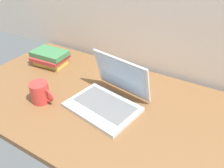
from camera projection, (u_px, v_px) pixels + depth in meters
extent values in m
cube|color=brown|center=(117.00, 110.00, 1.03)|extent=(1.60, 0.76, 0.03)
cube|color=silver|center=(102.00, 107.00, 1.01)|extent=(0.34, 0.27, 0.02)
cube|color=slate|center=(105.00, 104.00, 1.01)|extent=(0.29, 0.18, 0.00)
cube|color=silver|center=(122.00, 75.00, 1.03)|extent=(0.31, 0.11, 0.20)
cube|color=#A5C6EA|center=(121.00, 75.00, 1.03)|extent=(0.27, 0.09, 0.17)
cylinder|color=red|center=(40.00, 92.00, 1.03)|extent=(0.09, 0.09, 0.10)
torus|color=red|center=(48.00, 96.00, 1.01)|extent=(0.07, 0.01, 0.07)
cylinder|color=brown|center=(38.00, 85.00, 1.01)|extent=(0.08, 0.08, 0.00)
cube|color=#D8BF4C|center=(51.00, 62.00, 1.35)|extent=(0.19, 0.13, 0.03)
cube|color=#B23333|center=(50.00, 57.00, 1.33)|extent=(0.20, 0.17, 0.02)
cube|color=#3F7F4C|center=(50.00, 54.00, 1.32)|extent=(0.21, 0.14, 0.03)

